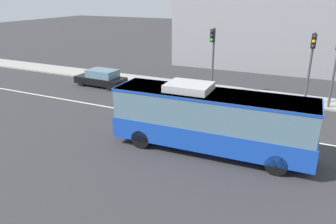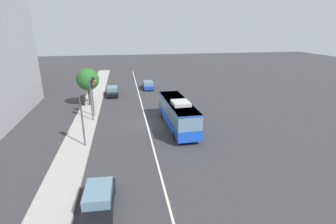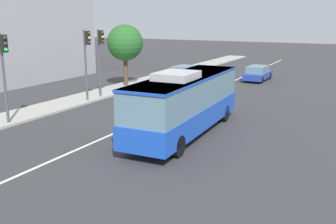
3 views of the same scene
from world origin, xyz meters
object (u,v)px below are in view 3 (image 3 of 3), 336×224
object	(u,v)px
traffic_light_far_corner	(87,53)
street_tree_kerbside_left	(125,43)
sedan_blue	(258,73)
transit_bus	(186,101)
sedan_black	(183,74)
traffic_light_mid_block	(4,63)
traffic_light_near_corner	(100,52)

from	to	relation	value
traffic_light_far_corner	street_tree_kerbside_left	world-z (taller)	street_tree_kerbside_left
sedan_blue	traffic_light_far_corner	xyz separation A→B (m)	(-15.69, 8.26, 2.84)
transit_bus	traffic_light_far_corner	world-z (taller)	traffic_light_far_corner
sedan_blue	street_tree_kerbside_left	world-z (taller)	street_tree_kerbside_left
sedan_black	traffic_light_mid_block	size ratio (longest dim) A/B	0.87
transit_bus	traffic_light_far_corner	bearing A→B (deg)	65.85
traffic_light_near_corner	sedan_blue	bearing A→B (deg)	63.06
sedan_black	traffic_light_far_corner	size ratio (longest dim) A/B	0.87
transit_bus	sedan_black	distance (m)	17.75
sedan_blue	traffic_light_near_corner	xyz separation A→B (m)	(-14.14, 8.26, 2.84)
transit_bus	sedan_black	world-z (taller)	transit_bus
sedan_black	traffic_light_far_corner	bearing A→B (deg)	-9.46
transit_bus	sedan_blue	distance (m)	19.67
sedan_blue	traffic_light_near_corner	size ratio (longest dim) A/B	0.87
traffic_light_far_corner	traffic_light_mid_block	bearing A→B (deg)	-92.92
traffic_light_near_corner	street_tree_kerbside_left	distance (m)	5.26
sedan_blue	traffic_light_far_corner	distance (m)	17.96
traffic_light_mid_block	street_tree_kerbside_left	world-z (taller)	street_tree_kerbside_left
traffic_light_near_corner	traffic_light_mid_block	size ratio (longest dim) A/B	1.00
sedan_blue	street_tree_kerbside_left	size ratio (longest dim) A/B	0.82
transit_bus	sedan_blue	bearing A→B (deg)	1.90
sedan_blue	street_tree_kerbside_left	distance (m)	13.47
transit_bus	street_tree_kerbside_left	world-z (taller)	street_tree_kerbside_left
sedan_blue	street_tree_kerbside_left	bearing A→B (deg)	134.09
traffic_light_near_corner	street_tree_kerbside_left	xyz separation A→B (m)	(5.10, 1.22, 0.33)
sedan_blue	street_tree_kerbside_left	xyz separation A→B (m)	(-9.04, 9.48, 3.16)
traffic_light_near_corner	street_tree_kerbside_left	bearing A→B (deg)	106.77
transit_bus	traffic_light_near_corner	bearing A→B (deg)	58.39
traffic_light_near_corner	traffic_light_far_corner	distance (m)	1.55
transit_bus	traffic_light_mid_block	world-z (taller)	traffic_light_mid_block
sedan_black	traffic_light_far_corner	world-z (taller)	traffic_light_far_corner
traffic_light_mid_block	street_tree_kerbside_left	size ratio (longest dim) A/B	0.95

